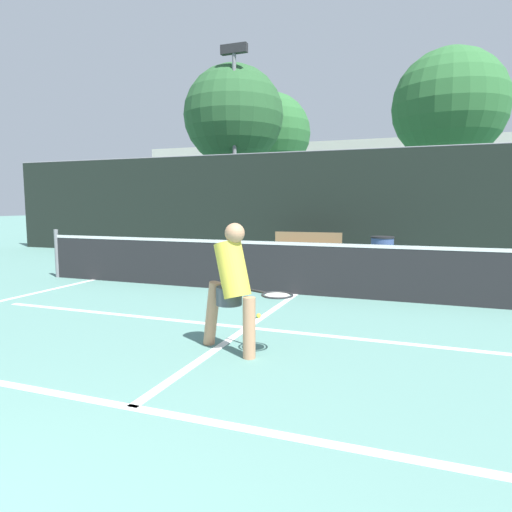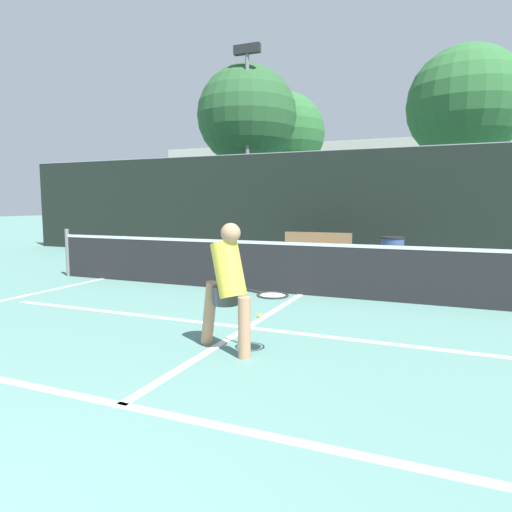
{
  "view_description": "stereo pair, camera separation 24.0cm",
  "coord_description": "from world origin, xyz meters",
  "px_view_note": "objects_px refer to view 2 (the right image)",
  "views": [
    {
      "loc": [
        2.18,
        -0.13,
        1.64
      ],
      "look_at": [
        0.08,
        5.45,
        0.95
      ],
      "focal_mm": 32.0,
      "sensor_mm": 36.0,
      "label": 1
    },
    {
      "loc": [
        2.4,
        -0.04,
        1.64
      ],
      "look_at": [
        0.08,
        5.45,
        0.95
      ],
      "focal_mm": 32.0,
      "sensor_mm": 36.0,
      "label": 2
    }
  ],
  "objects_px": {
    "player_practicing": "(229,283)",
    "trash_bin": "(392,253)",
    "parked_car": "(256,231)",
    "courtside_bench": "(317,247)"
  },
  "relations": [
    {
      "from": "parked_car",
      "to": "courtside_bench",
      "type": "bearing_deg",
      "value": -51.3
    },
    {
      "from": "player_practicing",
      "to": "courtside_bench",
      "type": "bearing_deg",
      "value": 122.88
    },
    {
      "from": "trash_bin",
      "to": "parked_car",
      "type": "distance_m",
      "value": 7.54
    },
    {
      "from": "trash_bin",
      "to": "parked_car",
      "type": "relative_size",
      "value": 0.21
    },
    {
      "from": "trash_bin",
      "to": "parked_car",
      "type": "xyz_separation_m",
      "value": [
        -5.74,
        4.88,
        0.15
      ]
    },
    {
      "from": "player_practicing",
      "to": "trash_bin",
      "type": "bearing_deg",
      "value": 107.59
    },
    {
      "from": "courtside_bench",
      "to": "trash_bin",
      "type": "height_order",
      "value": "courtside_bench"
    },
    {
      "from": "courtside_bench",
      "to": "trash_bin",
      "type": "xyz_separation_m",
      "value": [
        1.99,
        -0.21,
        -0.07
      ]
    },
    {
      "from": "courtside_bench",
      "to": "parked_car",
      "type": "xyz_separation_m",
      "value": [
        -3.75,
        4.68,
        0.09
      ]
    },
    {
      "from": "courtside_bench",
      "to": "trash_bin",
      "type": "bearing_deg",
      "value": -8.75
    }
  ]
}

